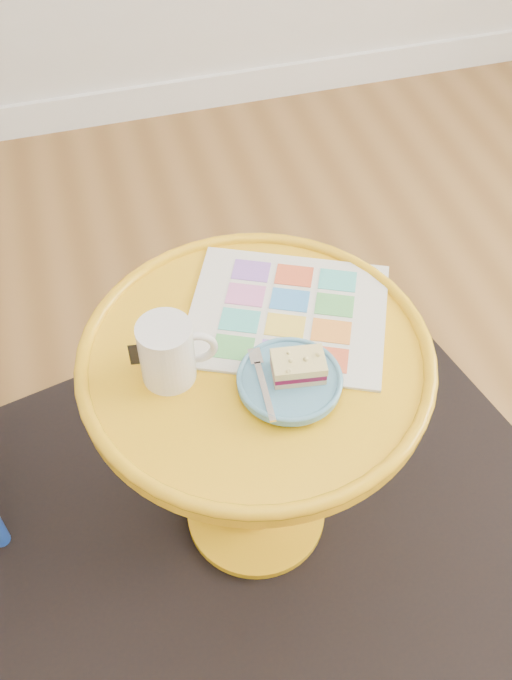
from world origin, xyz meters
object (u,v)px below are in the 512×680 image
object	(u,v)px
side_table	(256,411)
newspaper	(287,314)
mug	(168,351)
plate	(290,381)

from	to	relation	value
side_table	newspaper	bearing A→B (deg)	43.27
side_table	mug	distance (m)	0.26
newspaper	plate	size ratio (longest dim) A/B	2.02
side_table	plate	bearing A→B (deg)	-66.79
side_table	newspaper	distance (m)	0.19
mug	plate	size ratio (longest dim) A/B	0.75
newspaper	plate	xyz separation A→B (m)	(-0.04, -0.15, 0.01)
plate	side_table	bearing A→B (deg)	113.21
side_table	newspaper	size ratio (longest dim) A/B	1.76
newspaper	mug	xyz separation A→B (m)	(-0.22, -0.07, 0.06)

